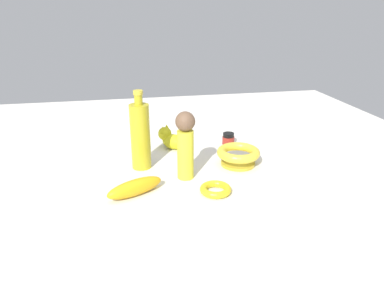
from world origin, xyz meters
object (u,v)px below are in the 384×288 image
(banana, at_px, (135,188))
(nail_polish_jar, at_px, (228,139))
(cat_figurine, at_px, (171,139))
(person_figure_adult, at_px, (185,143))
(bangle, at_px, (216,189))
(bowl, at_px, (238,154))
(bottle_tall, at_px, (140,135))

(banana, relative_size, nail_polish_jar, 3.64)
(cat_figurine, relative_size, person_figure_adult, 0.52)
(banana, xyz_separation_m, nail_polish_jar, (0.38, 0.34, -0.00))
(bangle, height_order, bowl, bowl)
(bowl, height_order, nail_polish_jar, bowl)
(bowl, xyz_separation_m, bottle_tall, (-0.32, 0.04, 0.08))
(bangle, height_order, nail_polish_jar, nail_polish_jar)
(bangle, relative_size, bowl, 0.63)
(bangle, distance_m, nail_polish_jar, 0.40)
(banana, distance_m, bowl, 0.38)
(bowl, bearing_deg, cat_figurine, 135.92)
(bottle_tall, height_order, nail_polish_jar, bottle_tall)
(cat_figurine, relative_size, bottle_tall, 0.43)
(bangle, height_order, banana, banana)
(nail_polish_jar, bearing_deg, bottle_tall, -156.36)
(bottle_tall, bearing_deg, banana, -99.40)
(bangle, height_order, cat_figurine, cat_figurine)
(cat_figurine, xyz_separation_m, bottle_tall, (-0.12, -0.15, 0.08))
(cat_figurine, xyz_separation_m, nail_polish_jar, (0.23, 0.00, -0.01))
(bangle, xyz_separation_m, bottle_tall, (-0.20, 0.22, 0.10))
(bowl, bearing_deg, bottle_tall, 172.26)
(bowl, relative_size, bottle_tall, 0.56)
(banana, bearing_deg, bottle_tall, -125.66)
(bottle_tall, xyz_separation_m, person_figure_adult, (0.13, -0.11, 0.00))
(bangle, height_order, person_figure_adult, person_figure_adult)
(bowl, xyz_separation_m, person_figure_adult, (-0.19, -0.06, 0.08))
(bottle_tall, bearing_deg, bangle, -47.94)
(bangle, relative_size, banana, 0.53)
(banana, relative_size, bowl, 1.19)
(banana, bearing_deg, nail_polish_jar, -164.25)
(bangle, relative_size, nail_polish_jar, 1.94)
(banana, bearing_deg, person_figure_adult, -179.13)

